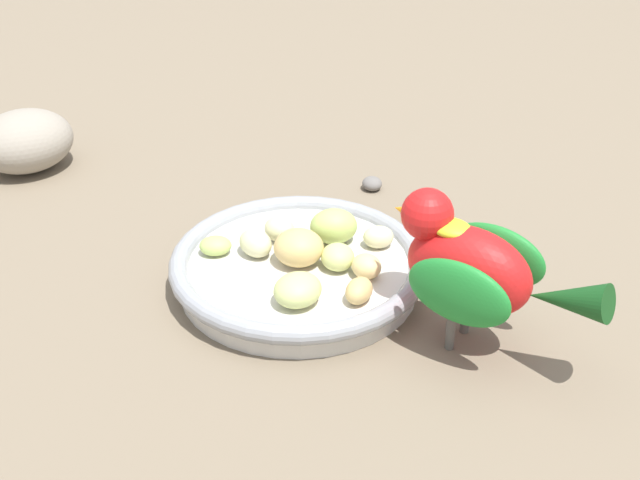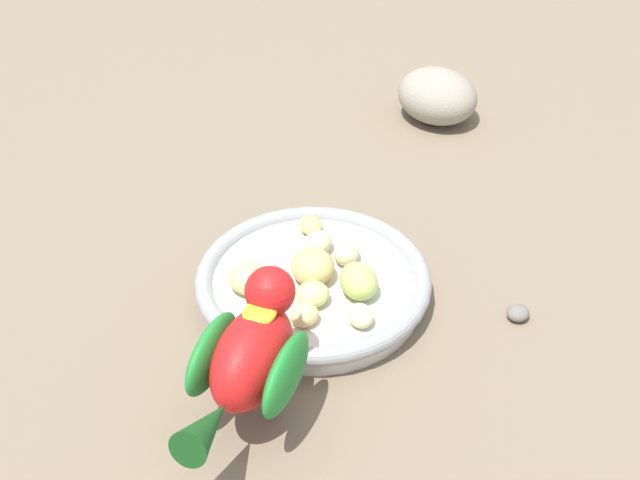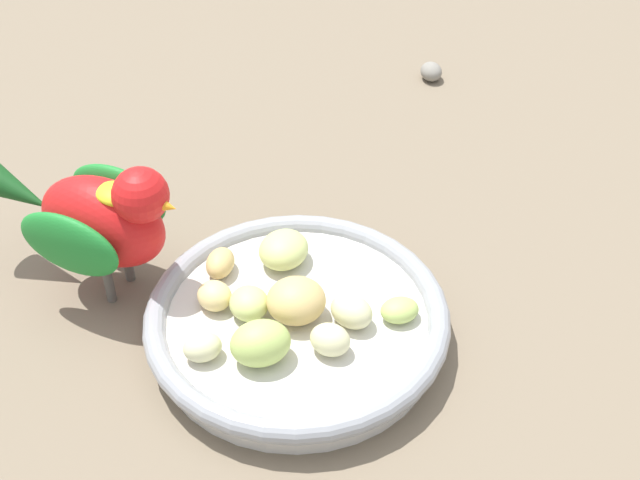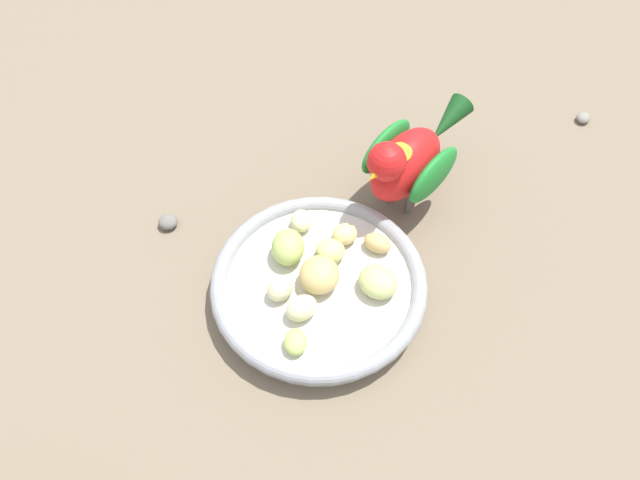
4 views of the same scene
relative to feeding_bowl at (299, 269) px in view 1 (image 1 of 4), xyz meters
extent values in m
plane|color=#756651|center=(0.01, -0.01, -0.02)|extent=(4.00, 4.00, 0.00)
cylinder|color=beige|center=(0.00, 0.00, 0.00)|extent=(0.19, 0.19, 0.02)
torus|color=#93969B|center=(0.00, 0.00, 0.01)|extent=(0.20, 0.20, 0.02)
ellipsoid|color=#B2CC66|center=(0.04, 0.01, 0.02)|extent=(0.05, 0.05, 0.03)
ellipsoid|color=beige|center=(0.01, 0.04, 0.02)|extent=(0.03, 0.03, 0.02)
ellipsoid|color=tan|center=(0.00, 0.00, 0.02)|extent=(0.05, 0.05, 0.03)
ellipsoid|color=tan|center=(0.00, -0.07, 0.01)|extent=(0.03, 0.03, 0.02)
ellipsoid|color=#C6D17A|center=(0.02, -0.02, 0.02)|extent=(0.04, 0.04, 0.02)
ellipsoid|color=#C6D17A|center=(-0.03, -0.05, 0.02)|extent=(0.05, 0.04, 0.02)
ellipsoid|color=beige|center=(-0.02, 0.03, 0.02)|extent=(0.03, 0.03, 0.02)
ellipsoid|color=#B2CC66|center=(-0.05, 0.05, 0.01)|extent=(0.03, 0.03, 0.02)
ellipsoid|color=#E5C67F|center=(0.03, -0.05, 0.02)|extent=(0.02, 0.03, 0.02)
ellipsoid|color=beige|center=(0.07, -0.02, 0.01)|extent=(0.03, 0.03, 0.02)
cylinder|color=#59544C|center=(0.04, -0.13, 0.00)|extent=(0.01, 0.01, 0.03)
cylinder|color=#59544C|center=(0.07, -0.12, 0.00)|extent=(0.01, 0.01, 0.03)
ellipsoid|color=red|center=(0.06, -0.13, 0.05)|extent=(0.08, 0.11, 0.06)
ellipsoid|color=#1E7F2D|center=(0.03, -0.15, 0.05)|extent=(0.04, 0.08, 0.05)
ellipsoid|color=#1E7F2D|center=(0.09, -0.13, 0.05)|extent=(0.04, 0.08, 0.05)
cone|color=#144719|center=(0.08, -0.20, 0.05)|extent=(0.05, 0.07, 0.04)
sphere|color=red|center=(0.04, -0.10, 0.08)|extent=(0.05, 0.05, 0.04)
cone|color=orange|center=(0.04, -0.08, 0.08)|extent=(0.02, 0.02, 0.01)
ellipsoid|color=yellow|center=(0.05, -0.11, 0.08)|extent=(0.03, 0.04, 0.01)
ellipsoid|color=gray|center=(-0.10, 0.33, 0.01)|extent=(0.10, 0.08, 0.06)
ellipsoid|color=slate|center=(0.15, 0.09, -0.01)|extent=(0.02, 0.02, 0.01)
camera|label=1|loc=(-0.35, -0.51, 0.40)|focal=52.31mm
camera|label=2|loc=(0.39, -0.45, 0.51)|focal=50.63mm
camera|label=3|loc=(0.29, 0.30, 0.43)|focal=49.89mm
camera|label=4|loc=(-0.29, 0.16, 0.55)|focal=37.92mm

